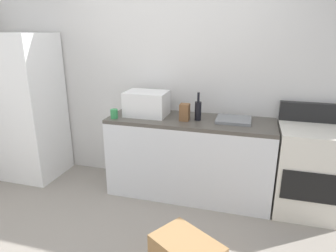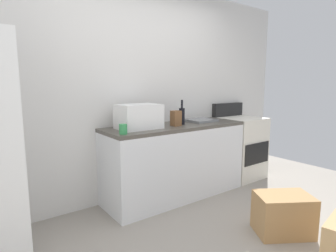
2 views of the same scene
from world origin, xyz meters
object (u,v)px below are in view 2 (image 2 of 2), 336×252
knife_block (176,118)px  coffee_mug (123,129)px  stove_oven (239,146)px  microwave (139,116)px  cardboard_box_large (283,214)px  wine_bottle (182,115)px

knife_block → coffee_mug: bearing=-170.4°
stove_oven → knife_block: stove_oven is taller
microwave → knife_block: size_ratio=2.56×
coffee_mug → knife_block: 0.77m
microwave → knife_block: microwave is taller
knife_block → microwave: bearing=169.2°
stove_oven → cardboard_box_large: bearing=-126.4°
microwave → coffee_mug: 0.38m
stove_oven → microwave: size_ratio=2.39×
coffee_mug → microwave: bearing=35.5°
stove_oven → knife_block: size_ratio=6.11×
microwave → cardboard_box_large: microwave is taller
stove_oven → microwave: 1.82m
stove_oven → coffee_mug: bearing=-174.4°
microwave → stove_oven: bearing=-0.5°
wine_bottle → cardboard_box_large: (0.17, -1.29, -0.82)m
coffee_mug → knife_block: (0.76, 0.13, 0.04)m
wine_bottle → coffee_mug: wine_bottle is taller
stove_oven → cardboard_box_large: 1.65m
stove_oven → coffee_mug: (-2.03, -0.20, 0.48)m
stove_oven → microwave: (-1.73, 0.02, 0.57)m
stove_oven → knife_block: bearing=-176.8°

